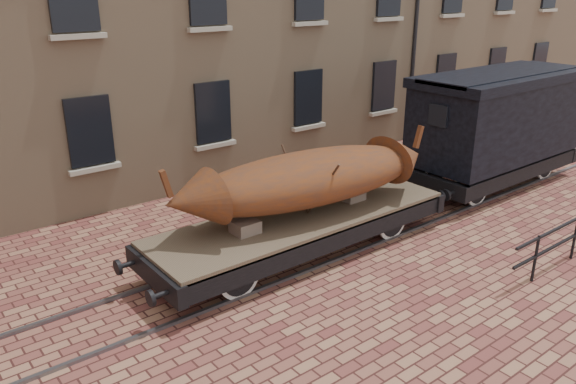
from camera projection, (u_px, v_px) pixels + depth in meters
ground at (296, 255)px, 12.29m from camera, size 90.00×90.00×0.00m
rail_track at (296, 254)px, 12.28m from camera, size 30.00×1.52×0.06m
flatcar_wagon at (302, 223)px, 12.13m from camera, size 7.82×2.12×1.18m
iron_boat at (309, 178)px, 11.88m from camera, size 6.44×2.38×1.55m
goods_van at (499, 116)px, 15.85m from camera, size 6.40×2.33×3.31m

